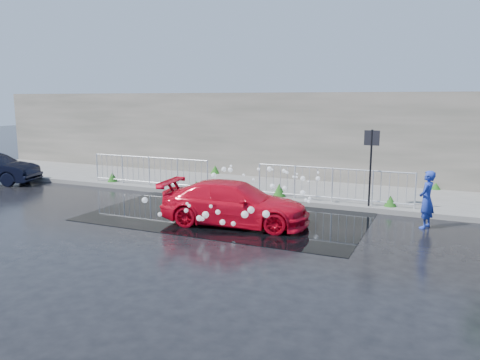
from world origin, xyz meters
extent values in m
plane|color=black|center=(0.00, 0.00, 0.00)|extent=(90.00, 90.00, 0.00)
cube|color=#61615C|center=(0.00, 5.00, 0.07)|extent=(30.00, 4.00, 0.15)
cube|color=#61615C|center=(0.00, 3.00, 0.08)|extent=(30.00, 0.25, 0.16)
cube|color=#555247|center=(0.00, 7.20, 1.90)|extent=(30.00, 0.60, 3.50)
cube|color=black|center=(0.50, 1.00, 0.01)|extent=(8.00, 5.00, 0.01)
cylinder|color=black|center=(4.20, 3.10, 1.25)|extent=(0.06, 0.06, 2.50)
cube|color=black|center=(4.20, 3.10, 2.25)|extent=(0.45, 0.04, 0.45)
cylinder|color=silver|center=(-6.50, 3.35, 0.70)|extent=(0.05, 0.05, 1.10)
cylinder|color=silver|center=(-1.50, 3.35, 0.70)|extent=(0.05, 0.05, 1.10)
cylinder|color=silver|center=(-4.00, 3.35, 1.22)|extent=(5.00, 0.04, 0.04)
cylinder|color=silver|center=(-4.00, 3.35, 0.27)|extent=(5.00, 0.04, 0.04)
cylinder|color=silver|center=(0.50, 3.35, 0.70)|extent=(0.05, 0.05, 1.10)
cylinder|color=silver|center=(5.50, 3.35, 0.70)|extent=(0.05, 0.05, 1.10)
cylinder|color=silver|center=(3.00, 3.35, 1.22)|extent=(5.00, 0.04, 0.04)
cylinder|color=silver|center=(3.00, 3.35, 0.27)|extent=(5.00, 0.04, 0.04)
cone|color=#255516|center=(-5.80, 3.40, 0.34)|extent=(0.40, 0.40, 0.38)
cone|color=#255516|center=(-2.00, 3.40, 0.30)|extent=(0.36, 0.36, 0.30)
cone|color=#255516|center=(1.20, 3.40, 0.37)|extent=(0.44, 0.44, 0.44)
cone|color=#255516|center=(4.80, 3.40, 0.32)|extent=(0.38, 0.38, 0.33)
cone|color=#255516|center=(-3.00, 6.90, 0.33)|extent=(0.42, 0.42, 0.36)
cone|color=#255516|center=(6.00, 6.90, 0.27)|extent=(0.34, 0.34, 0.24)
sphere|color=white|center=(1.08, 3.03, 1.11)|extent=(0.06, 0.06, 0.06)
sphere|color=white|center=(2.49, 1.76, 0.68)|extent=(0.17, 0.17, 0.17)
sphere|color=white|center=(1.40, 3.26, 1.06)|extent=(0.13, 0.13, 0.13)
sphere|color=white|center=(1.57, 2.95, 1.07)|extent=(0.09, 0.09, 0.09)
sphere|color=white|center=(1.32, 2.31, 0.72)|extent=(0.08, 0.08, 0.08)
sphere|color=white|center=(-0.51, 3.21, 1.11)|extent=(0.09, 0.09, 0.09)
sphere|color=white|center=(-0.32, 1.07, 0.26)|extent=(0.11, 0.11, 0.11)
sphere|color=white|center=(2.56, 3.22, 1.08)|extent=(0.07, 0.07, 0.07)
sphere|color=white|center=(0.55, 3.12, 1.08)|extent=(0.11, 0.11, 0.11)
sphere|color=white|center=(1.85, 3.29, 0.98)|extent=(0.06, 0.06, 0.06)
sphere|color=white|center=(2.64, 1.60, 0.51)|extent=(0.11, 0.11, 0.11)
sphere|color=white|center=(0.94, 3.13, 1.11)|extent=(0.18, 0.18, 0.18)
sphere|color=white|center=(1.98, 1.49, 0.46)|extent=(0.17, 0.17, 0.17)
sphere|color=white|center=(1.79, 2.18, 0.70)|extent=(0.14, 0.14, 0.14)
sphere|color=white|center=(-0.70, 2.28, 0.91)|extent=(0.18, 0.18, 0.18)
sphere|color=white|center=(-0.64, 2.92, 1.03)|extent=(0.17, 0.17, 0.17)
sphere|color=white|center=(1.95, 2.90, 0.94)|extent=(0.08, 0.08, 0.08)
sphere|color=white|center=(2.70, 1.78, 0.53)|extent=(0.10, 0.10, 0.10)
sphere|color=white|center=(0.31, 2.43, 0.97)|extent=(0.09, 0.09, 0.09)
sphere|color=white|center=(-0.61, 3.36, 0.95)|extent=(0.17, 0.17, 0.17)
sphere|color=white|center=(2.36, 1.20, 0.31)|extent=(0.17, 0.17, 0.17)
sphere|color=white|center=(1.81, 3.01, 0.92)|extent=(0.08, 0.08, 0.08)
sphere|color=white|center=(2.77, 1.46, 0.50)|extent=(0.10, 0.10, 0.10)
sphere|color=white|center=(0.50, 1.18, 0.38)|extent=(0.08, 0.08, 0.08)
sphere|color=white|center=(-0.49, 1.90, 0.63)|extent=(0.09, 0.09, 0.09)
sphere|color=white|center=(0.61, 2.54, 0.82)|extent=(0.08, 0.08, 0.08)
sphere|color=white|center=(-0.03, 1.05, 0.40)|extent=(0.16, 0.16, 0.16)
sphere|color=white|center=(0.74, 1.91, 0.72)|extent=(0.07, 0.07, 0.07)
sphere|color=white|center=(2.43, 2.57, 0.88)|extent=(0.06, 0.06, 0.06)
sphere|color=white|center=(2.66, 2.82, 0.96)|extent=(0.15, 0.15, 0.15)
sphere|color=white|center=(1.67, 1.00, 0.25)|extent=(0.10, 0.10, 0.10)
sphere|color=white|center=(1.58, 3.04, 1.04)|extent=(0.09, 0.09, 0.09)
sphere|color=white|center=(1.20, 1.18, 0.44)|extent=(0.08, 0.08, 0.08)
sphere|color=white|center=(2.15, 2.93, 0.90)|extent=(0.16, 0.16, 0.16)
sphere|color=white|center=(0.71, 1.81, 0.57)|extent=(0.17, 0.17, 0.17)
sphere|color=white|center=(1.52, 1.85, 0.79)|extent=(0.16, 0.16, 0.16)
sphere|color=white|center=(1.27, -1.35, 0.68)|extent=(0.12, 0.12, 0.12)
sphere|color=white|center=(2.50, -1.29, 0.74)|extent=(0.18, 0.18, 0.18)
sphere|color=white|center=(2.20, -1.49, 0.85)|extent=(0.16, 0.16, 0.16)
sphere|color=white|center=(0.86, -1.22, 0.54)|extent=(0.18, 0.18, 0.18)
sphere|color=white|center=(-0.61, -1.06, 0.36)|extent=(0.12, 0.12, 0.12)
sphere|color=white|center=(1.47, -2.10, 1.00)|extent=(0.08, 0.08, 0.08)
sphere|color=white|center=(0.67, -1.21, 0.43)|extent=(0.15, 0.15, 0.15)
sphere|color=white|center=(-0.58, -1.75, 0.90)|extent=(0.15, 0.15, 0.15)
sphere|color=white|center=(1.44, -0.82, 0.28)|extent=(0.12, 0.12, 0.12)
sphere|color=white|center=(0.35, -1.24, 0.79)|extent=(0.08, 0.08, 0.08)
sphere|color=white|center=(1.23, -1.01, 0.34)|extent=(0.15, 0.15, 0.15)
sphere|color=white|center=(1.96, -1.29, 0.68)|extent=(0.18, 0.18, 0.18)
sphere|color=white|center=(0.60, -1.57, 0.82)|extent=(0.08, 0.08, 0.08)
sphere|color=white|center=(0.28, -1.19, 0.59)|extent=(0.11, 0.11, 0.11)
sphere|color=white|center=(0.65, -0.99, 0.35)|extent=(0.11, 0.11, 0.11)
imported|color=red|center=(1.08, 0.07, 0.59)|extent=(4.25, 2.15, 1.18)
imported|color=#2137A6|center=(5.88, 1.80, 0.77)|extent=(0.51, 0.65, 1.55)
camera|label=1|loc=(6.27, -11.26, 3.41)|focal=35.00mm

